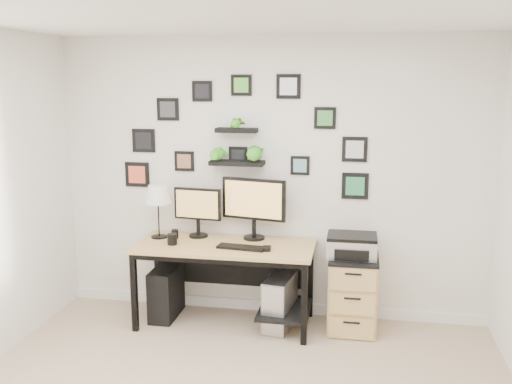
% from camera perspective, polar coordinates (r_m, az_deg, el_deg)
% --- Properties ---
extents(room, '(4.00, 4.00, 4.00)m').
position_cam_1_polar(room, '(5.63, 1.39, -11.30)').
color(room, tan).
rests_on(room, ground).
extents(desk, '(1.60, 0.70, 0.75)m').
position_cam_1_polar(desk, '(5.19, -2.67, -6.49)').
color(desk, tan).
rests_on(desk, ground).
extents(monitor_left, '(0.45, 0.19, 0.46)m').
position_cam_1_polar(monitor_left, '(5.33, -5.86, -1.66)').
color(monitor_left, black).
rests_on(monitor_left, desk).
extents(monitor_right, '(0.61, 0.23, 0.57)m').
position_cam_1_polar(monitor_right, '(5.21, -0.23, -1.15)').
color(monitor_right, black).
rests_on(monitor_right, desk).
extents(keyboard, '(0.44, 0.19, 0.02)m').
position_cam_1_polar(keyboard, '(5.00, -1.47, -5.56)').
color(keyboard, black).
rests_on(keyboard, desk).
extents(mouse, '(0.08, 0.11, 0.03)m').
position_cam_1_polar(mouse, '(4.95, 1.09, -5.67)').
color(mouse, black).
rests_on(mouse, desk).
extents(table_lamp, '(0.24, 0.24, 0.50)m').
position_cam_1_polar(table_lamp, '(5.33, -9.79, -0.35)').
color(table_lamp, black).
rests_on(table_lamp, desk).
extents(mug, '(0.09, 0.09, 0.10)m').
position_cam_1_polar(mug, '(5.16, -8.38, -4.69)').
color(mug, black).
rests_on(mug, desk).
extents(pen_cup, '(0.06, 0.06, 0.08)m').
position_cam_1_polar(pen_cup, '(5.36, -8.11, -4.17)').
color(pen_cup, black).
rests_on(pen_cup, desk).
extents(pc_tower_black, '(0.21, 0.48, 0.48)m').
position_cam_1_polar(pc_tower_black, '(5.50, -8.97, -9.85)').
color(pc_tower_black, black).
rests_on(pc_tower_black, ground).
extents(pc_tower_grey, '(0.28, 0.50, 0.47)m').
position_cam_1_polar(pc_tower_grey, '(5.22, 2.39, -10.92)').
color(pc_tower_grey, gray).
rests_on(pc_tower_grey, ground).
extents(file_cabinet, '(0.43, 0.53, 0.67)m').
position_cam_1_polar(file_cabinet, '(5.22, 9.64, -9.92)').
color(file_cabinet, tan).
rests_on(file_cabinet, ground).
extents(printer, '(0.43, 0.35, 0.19)m').
position_cam_1_polar(printer, '(5.09, 9.56, -5.31)').
color(printer, silver).
rests_on(printer, file_cabinet).
extents(wall_decor, '(2.32, 0.18, 1.11)m').
position_cam_1_polar(wall_decor, '(5.23, -1.64, 5.14)').
color(wall_decor, black).
rests_on(wall_decor, ground).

